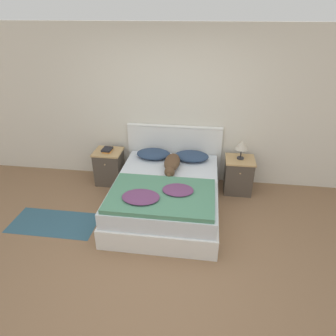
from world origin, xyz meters
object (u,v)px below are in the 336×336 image
at_px(bed, 166,196).
at_px(dog, 172,164).
at_px(table_lamp, 242,145).
at_px(book_stack, 107,150).
at_px(pillow_left, 153,154).
at_px(nightstand_right, 238,175).
at_px(pillow_right, 191,156).
at_px(nightstand_left, 109,167).

relative_size(bed, dog, 2.56).
bearing_deg(dog, table_lamp, 18.23).
relative_size(bed, book_stack, 9.76).
bearing_deg(table_lamp, pillow_left, -179.70).
relative_size(nightstand_right, table_lamp, 1.88).
bearing_deg(dog, nightstand_right, 17.53).
height_order(pillow_right, book_stack, pillow_right).
distance_m(nightstand_right, book_stack, 2.21).
distance_m(nightstand_right, dog, 1.15).
bearing_deg(bed, nightstand_left, 146.99).
relative_size(bed, pillow_left, 3.45).
distance_m(nightstand_left, nightstand_right, 2.19).
height_order(nightstand_right, book_stack, book_stack).
xyz_separation_m(book_stack, table_lamp, (2.19, 0.03, 0.20)).
bearing_deg(nightstand_left, book_stack, -102.59).
bearing_deg(book_stack, bed, -32.47).
bearing_deg(book_stack, nightstand_right, 0.33).
bearing_deg(pillow_left, pillow_right, 0.00).
height_order(nightstand_right, dog, dog).
height_order(pillow_left, dog, dog).
bearing_deg(bed, table_lamp, 33.53).
relative_size(nightstand_right, book_stack, 3.00).
xyz_separation_m(nightstand_right, pillow_left, (-1.41, 0.01, 0.29)).
relative_size(book_stack, table_lamp, 0.63).
height_order(bed, pillow_left, pillow_left).
distance_m(bed, nightstand_right, 1.30).
distance_m(bed, dog, 0.51).
distance_m(nightstand_right, table_lamp, 0.52).
xyz_separation_m(bed, nightstand_right, (1.09, 0.71, 0.04)).
bearing_deg(dog, pillow_left, 135.59).
distance_m(bed, pillow_left, 0.85).
bearing_deg(nightstand_right, nightstand_left, 180.00).
bearing_deg(pillow_right, dog, -129.30).
xyz_separation_m(nightstand_right, book_stack, (-2.19, -0.01, 0.32)).
xyz_separation_m(nightstand_left, table_lamp, (2.19, 0.01, 0.52)).
height_order(pillow_right, dog, dog).
distance_m(pillow_left, dog, 0.49).
bearing_deg(pillow_left, nightstand_right, -0.28).
xyz_separation_m(bed, pillow_left, (-0.31, 0.72, 0.33)).
bearing_deg(nightstand_left, nightstand_right, 0.00).
bearing_deg(table_lamp, bed, -146.47).
height_order(bed, dog, dog).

